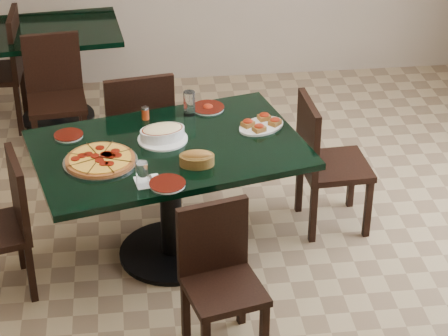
{
  "coord_description": "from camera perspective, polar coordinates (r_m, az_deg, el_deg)",
  "views": [
    {
      "loc": [
        -0.45,
        -4.11,
        3.16
      ],
      "look_at": [
        0.05,
        0.0,
        0.71
      ],
      "focal_mm": 70.0,
      "sensor_mm": 36.0,
      "label": 1
    }
  ],
  "objects": [
    {
      "name": "floor",
      "position": [
        5.2,
        -0.5,
        -6.78
      ],
      "size": [
        5.5,
        5.5,
        0.0
      ],
      "primitive_type": "plane",
      "color": "#8E7752",
      "rests_on": "ground"
    },
    {
      "name": "main_table",
      "position": [
        5.04,
        -3.57,
        -0.4
      ],
      "size": [
        1.69,
        1.29,
        0.75
      ],
      "rotation": [
        0.0,
        0.0,
        0.24
      ],
      "color": "black",
      "rests_on": "floor"
    },
    {
      "name": "back_table",
      "position": [
        6.77,
        -11.15,
        7.12
      ],
      "size": [
        1.1,
        0.85,
        0.75
      ],
      "rotation": [
        0.0,
        0.0,
        0.1
      ],
      "color": "black",
      "rests_on": "floor"
    },
    {
      "name": "chair_far",
      "position": [
        5.63,
        -5.61,
        2.55
      ],
      "size": [
        0.5,
        0.5,
        0.93
      ],
      "rotation": [
        0.0,
        0.0,
        3.29
      ],
      "color": "black",
      "rests_on": "floor"
    },
    {
      "name": "chair_near",
      "position": [
        4.46,
        -0.32,
        -6.81
      ],
      "size": [
        0.45,
        0.45,
        0.8
      ],
      "rotation": [
        0.0,
        0.0,
        0.24
      ],
      "color": "black",
      "rests_on": "floor"
    },
    {
      "name": "chair_right",
      "position": [
        5.38,
        6.49,
        0.67
      ],
      "size": [
        0.43,
        0.43,
        0.88
      ],
      "rotation": [
        0.0,
        0.0,
        1.62
      ],
      "color": "black",
      "rests_on": "floor"
    },
    {
      "name": "chair_left",
      "position": [
        4.97,
        -14.19,
        -3.33
      ],
      "size": [
        0.47,
        0.47,
        0.83
      ],
      "rotation": [
        0.0,
        0.0,
        -1.31
      ],
      "color": "black",
      "rests_on": "floor"
    },
    {
      "name": "back_chair_near",
      "position": [
        6.34,
        -10.96,
        5.06
      ],
      "size": [
        0.44,
        0.44,
        0.86
      ],
      "rotation": [
        0.0,
        0.0,
        0.11
      ],
      "color": "black",
      "rests_on": "floor"
    },
    {
      "name": "back_chair_left",
      "position": [
        6.77,
        -14.21,
        6.59
      ],
      "size": [
        0.43,
        0.43,
        0.91
      ],
      "rotation": [
        0.0,
        0.0,
        -1.59
      ],
      "color": "black",
      "rests_on": "floor"
    },
    {
      "name": "pepperoni_pizza",
      "position": [
        4.82,
        -8.09,
        0.52
      ],
      "size": [
        0.41,
        0.41,
        0.04
      ],
      "rotation": [
        0.0,
        0.0,
        0.41
      ],
      "color": "#AAABB1",
      "rests_on": "main_table"
    },
    {
      "name": "lasagna_casserole",
      "position": [
        4.99,
        -4.04,
        2.3
      ],
      "size": [
        0.29,
        0.29,
        0.09
      ],
      "rotation": [
        0.0,
        0.0,
        0.22
      ],
      "color": "silver",
      "rests_on": "main_table"
    },
    {
      "name": "bread_basket",
      "position": [
        4.74,
        -1.79,
        0.62
      ],
      "size": [
        0.2,
        0.15,
        0.09
      ],
      "rotation": [
        0.0,
        0.0,
        -0.08
      ],
      "color": "brown",
      "rests_on": "main_table"
    },
    {
      "name": "bruschetta_platter",
      "position": [
        5.13,
        2.45,
        2.9
      ],
      "size": [
        0.36,
        0.32,
        0.05
      ],
      "rotation": [
        0.0,
        0.0,
        0.54
      ],
      "color": "silver",
      "rests_on": "main_table"
    },
    {
      "name": "side_plate_near",
      "position": [
        4.58,
        -3.72,
        -1.05
      ],
      "size": [
        0.19,
        0.19,
        0.02
      ],
      "rotation": [
        0.0,
        0.0,
        0.1
      ],
      "color": "silver",
      "rests_on": "main_table"
    },
    {
      "name": "side_plate_far_r",
      "position": [
        5.35,
        -1.05,
        3.97
      ],
      "size": [
        0.2,
        0.2,
        0.03
      ],
      "rotation": [
        0.0,
        0.0,
        0.57
      ],
      "color": "silver",
      "rests_on": "main_table"
    },
    {
      "name": "side_plate_far_l",
      "position": [
        5.12,
        -10.11,
        2.12
      ],
      "size": [
        0.17,
        0.17,
        0.02
      ],
      "rotation": [
        0.0,
        0.0,
        0.53
      ],
      "color": "silver",
      "rests_on": "main_table"
    },
    {
      "name": "napkin_setting",
      "position": [
        4.62,
        -4.95,
        -0.89
      ],
      "size": [
        0.16,
        0.16,
        0.01
      ],
      "rotation": [
        0.0,
        0.0,
        0.18
      ],
      "color": "silver",
      "rests_on": "main_table"
    },
    {
      "name": "water_glass_a",
      "position": [
        5.25,
        -2.28,
        4.24
      ],
      "size": [
        0.07,
        0.07,
        0.15
      ],
      "primitive_type": "cylinder",
      "color": "white",
      "rests_on": "main_table"
    },
    {
      "name": "water_glass_b",
      "position": [
        4.56,
        -5.38,
        -0.41
      ],
      "size": [
        0.07,
        0.07,
        0.14
      ],
      "primitive_type": "cylinder",
      "color": "white",
      "rests_on": "main_table"
    },
    {
      "name": "pepper_shaker",
      "position": [
        5.23,
        -5.16,
        3.6
      ],
      "size": [
        0.05,
        0.05,
        0.08
      ],
      "color": "#B12F12",
      "rests_on": "main_table"
    }
  ]
}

